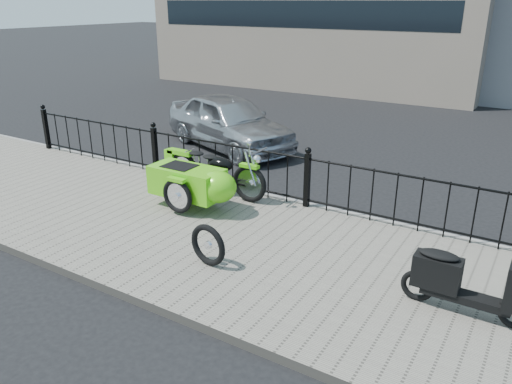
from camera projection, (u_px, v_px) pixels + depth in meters
The scene contains 8 objects.
ground at pixel (269, 240), 7.80m from camera, with size 120.00×120.00×0.00m, color black.
sidewalk at pixel (252, 250), 7.39m from camera, with size 30.00×3.80×0.12m, color gray.
curb at pixel (309, 207), 8.93m from camera, with size 30.00×0.10×0.12m, color gray.
iron_fence at pixel (307, 181), 8.62m from camera, with size 14.11×0.11×1.08m.
motorcycle_sidecar at pixel (200, 180), 8.63m from camera, with size 2.28×1.48×0.98m.
scooter at pixel (458, 282), 5.70m from camera, with size 1.48×0.43×1.00m.
spare_tire at pixel (208, 245), 6.74m from camera, with size 0.60×0.60×0.09m, color black.
sedan_car at pixel (229, 122), 12.47m from camera, with size 1.59×3.94×1.34m, color #B1B4B8.
Camera 1 is at (3.50, -6.07, 3.52)m, focal length 35.00 mm.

